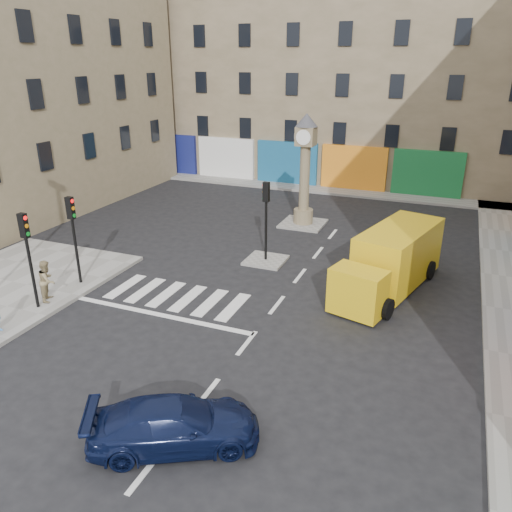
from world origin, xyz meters
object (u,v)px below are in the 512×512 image
Objects in this scene: traffic_light_island at (266,209)px; yellow_van at (391,261)px; traffic_light_left_far at (73,227)px; traffic_light_left_near at (27,246)px; navy_sedan at (174,424)px; pedestrian_tan at (47,280)px; clock_pillar at (305,163)px.

traffic_light_island is 6.01m from yellow_van.
traffic_light_left_far is 8.30m from traffic_light_island.
traffic_light_island is at bearing 51.07° from traffic_light_left_near.
traffic_light_left_far reaches higher than navy_sedan.
traffic_light_left_near is at bearing 154.76° from pedestrian_tan.
traffic_light_left_near is at bearing -134.61° from yellow_van.
pedestrian_tan is (-6.31, -13.14, -2.58)m from clock_pillar.
clock_pillar reaches higher than traffic_light_left_far.
traffic_light_left_far is 13.05m from clock_pillar.
traffic_light_left_far is at bearing 90.00° from traffic_light_left_near.
navy_sedan is 0.60× the size of yellow_van.
traffic_light_left_far is 0.61× the size of clock_pillar.
traffic_light_left_far reaches higher than traffic_light_island.
traffic_light_left_near reaches higher than traffic_light_island.
traffic_light_left_near is 1.78m from pedestrian_tan.
yellow_van is (5.80, -6.75, -2.33)m from clock_pillar.
traffic_light_island is 0.88× the size of navy_sedan.
pedestrian_tan is at bearing -136.99° from yellow_van.
clock_pillar is 14.81m from pedestrian_tan.
clock_pillar is (6.30, 11.40, 0.93)m from traffic_light_left_far.
navy_sedan is at bearing -146.32° from pedestrian_tan.
traffic_light_island is (6.30, 7.80, -0.03)m from traffic_light_left_near.
navy_sedan is at bearing -37.92° from traffic_light_left_far.
traffic_light_island is at bearing -19.04° from navy_sedan.
yellow_van is at bearing -7.41° from traffic_light_island.
pedestrian_tan is at bearing -115.66° from clock_pillar.
traffic_light_island is at bearing -90.00° from clock_pillar.
traffic_light_left_near is at bearing 34.26° from navy_sedan.
pedestrian_tan is at bearing -90.49° from traffic_light_left_far.
navy_sedan is at bearing -83.08° from clock_pillar.
clock_pillar is 3.73× the size of pedestrian_tan.
pedestrian_tan is at bearing 30.88° from navy_sedan.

